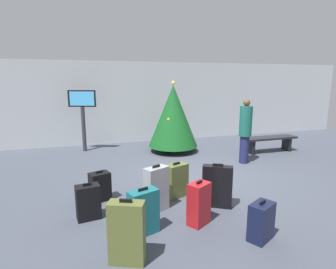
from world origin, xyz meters
TOP-DOWN VIEW (x-y plane):
  - ground_plane at (0.00, 0.00)m, footprint 16.00×16.00m
  - back_wall at (0.00, 4.09)m, footprint 16.00×0.20m
  - holiday_tree at (0.09, 2.34)m, footprint 1.52×1.52m
  - flight_info_kiosk at (-2.57, 3.20)m, footprint 0.82×0.38m
  - waiting_bench at (2.92, 1.36)m, footprint 1.75×0.44m
  - traveller_0 at (1.54, 0.60)m, footprint 0.40×0.40m
  - suitcase_0 at (-2.12, -2.60)m, footprint 0.47×0.35m
  - suitcase_1 at (-0.37, -1.55)m, footprint 0.53×0.40m
  - suitcase_2 at (-1.79, -2.02)m, footprint 0.48×0.36m
  - suitcase_3 at (-0.92, -0.93)m, footprint 0.49×0.38m
  - suitcase_4 at (-1.43, -1.38)m, footprint 0.46×0.36m
  - suitcase_5 at (-2.33, -0.67)m, footprint 0.42×0.36m
  - suitcase_6 at (-0.92, -2.01)m, footprint 0.41×0.37m
  - suitcase_7 at (-2.55, -1.33)m, footprint 0.40×0.28m
  - suitcase_8 at (-0.25, -2.66)m, footprint 0.44×0.39m

SIDE VIEW (x-z plane):
  - ground_plane at x=0.00m, z-range 0.00..0.00m
  - suitcase_5 at x=-2.33m, z-range -0.02..0.55m
  - suitcase_8 at x=-0.25m, z-range -0.02..0.56m
  - suitcase_7 at x=-2.55m, z-range -0.02..0.59m
  - suitcase_3 at x=-0.92m, z-range -0.02..0.66m
  - suitcase_2 at x=-1.79m, z-range -0.02..0.68m
  - suitcase_6 at x=-0.92m, z-range -0.02..0.69m
  - waiting_bench at x=2.92m, z-range 0.13..0.61m
  - suitcase_1 at x=-0.37m, z-range -0.02..0.77m
  - suitcase_4 at x=-1.43m, z-range -0.02..0.79m
  - suitcase_0 at x=-2.12m, z-range -0.02..0.81m
  - traveller_0 at x=1.54m, z-range 0.05..1.77m
  - holiday_tree at x=0.09m, z-range 0.03..2.21m
  - flight_info_kiosk at x=-2.57m, z-range 0.37..2.27m
  - back_wall at x=0.00m, z-range 0.00..2.84m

